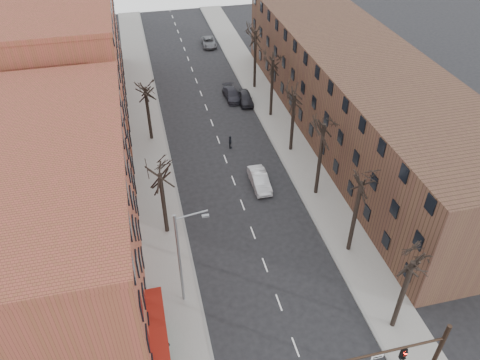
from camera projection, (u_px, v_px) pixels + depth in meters
sidewalk_left at (148, 135)px, 55.81m from camera, size 4.00×90.00×0.15m
sidewalk_right at (276, 119)px, 58.76m from camera, size 4.00×90.00×0.15m
building_left_near at (53, 220)px, 35.36m from camera, size 12.00×26.00×12.00m
building_left_far at (69, 56)px, 56.97m from camera, size 12.00×28.00×14.00m
building_right at (358, 94)px, 53.37m from camera, size 12.00×50.00×10.00m
awning_left at (161, 350)px, 33.37m from camera, size 1.20×7.00×0.15m
hedge at (161, 358)px, 32.19m from camera, size 0.80×6.00×1.00m
tree_right_a at (392, 326)px, 34.97m from camera, size 5.20×5.20×10.00m
tree_right_b at (348, 250)px, 41.10m from camera, size 5.20×5.20×10.80m
tree_right_c at (315, 193)px, 47.24m from camera, size 5.20×5.20×11.60m
tree_right_d at (290, 150)px, 53.37m from camera, size 5.20×5.20×10.00m
tree_right_e at (271, 116)px, 59.50m from camera, size 5.20×5.20×10.80m
tree_right_f at (254, 88)px, 65.63m from camera, size 5.20×5.20×11.60m
tree_left_a at (167, 231)px, 42.90m from camera, size 5.20×5.20×9.50m
tree_left_b at (152, 139)px, 55.16m from camera, size 5.20×5.20×9.50m
signal_mast_arm at (414, 359)px, 28.04m from camera, size 8.14×0.30×7.20m
streetlight at (181, 256)px, 33.79m from camera, size 2.45×0.22×9.03m
silver_sedan at (260, 180)px, 47.76m from camera, size 1.60×4.54×1.49m
parked_car_near at (246, 98)px, 61.68m from camera, size 1.98×4.35×1.45m
parked_car_mid at (232, 94)px, 62.61m from camera, size 2.07×4.68×1.34m
parked_car_far at (209, 42)px, 77.10m from camera, size 2.32×4.72×1.29m
pedestrian_crossing at (230, 142)px, 53.20m from camera, size 0.66×1.00×1.59m
bicycle at (157, 342)px, 33.19m from camera, size 1.89×1.17×0.94m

